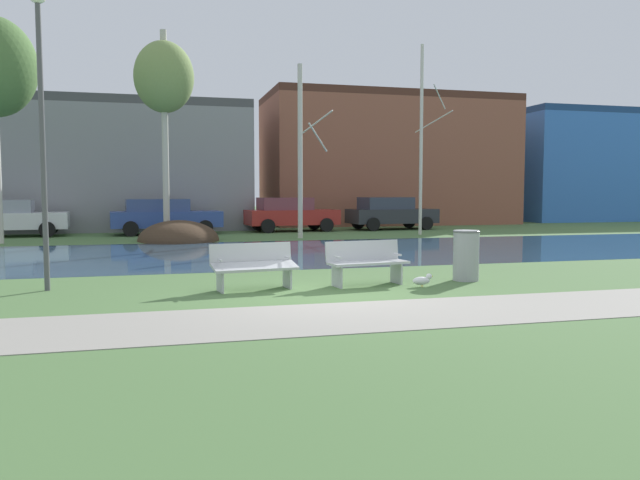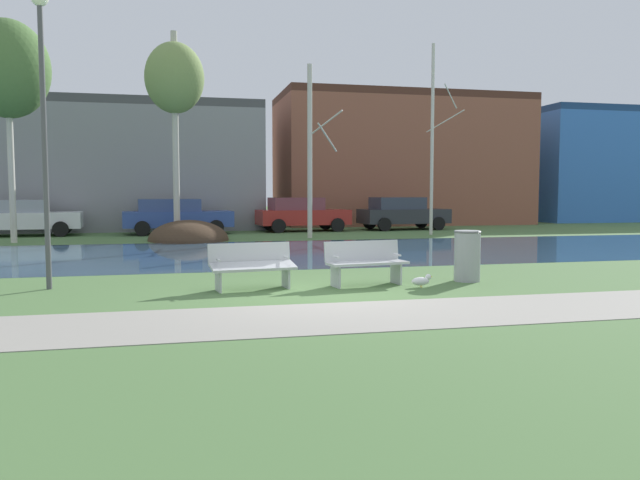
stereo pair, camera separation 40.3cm
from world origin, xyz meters
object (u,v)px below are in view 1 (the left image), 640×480
(bench_left, at_px, (254,265))
(streetlamp, at_px, (41,90))
(bench_right, at_px, (367,261))
(parked_sedan_second_blue, at_px, (164,216))
(parked_van_nearest_white, at_px, (6,217))
(parked_wagon_fourth_dark, at_px, (390,213))
(seagull, at_px, (422,280))
(parked_hatch_third_red, at_px, (290,214))
(trash_bin, at_px, (466,255))

(bench_left, height_order, streetlamp, streetlamp)
(streetlamp, bearing_deg, bench_right, -8.43)
(bench_left, height_order, parked_sedan_second_blue, parked_sedan_second_blue)
(bench_left, relative_size, bench_right, 1.00)
(parked_van_nearest_white, bearing_deg, parked_sedan_second_blue, -0.90)
(streetlamp, bearing_deg, parked_wagon_fourth_dark, 50.99)
(bench_right, distance_m, seagull, 1.15)
(streetlamp, bearing_deg, seagull, -11.34)
(seagull, relative_size, parked_wagon_fourth_dark, 0.10)
(parked_sedan_second_blue, bearing_deg, parked_hatch_third_red, 6.38)
(bench_left, distance_m, bench_right, 2.24)
(bench_left, relative_size, streetlamp, 0.30)
(bench_left, relative_size, trash_bin, 1.59)
(bench_right, relative_size, parked_sedan_second_blue, 0.35)
(bench_left, distance_m, trash_bin, 4.45)
(bench_right, xyz_separation_m, streetlamp, (-5.99, 0.89, 3.21))
(parked_hatch_third_red, bearing_deg, parked_sedan_second_blue, -173.62)
(streetlamp, bearing_deg, bench_left, -13.31)
(streetlamp, relative_size, parked_hatch_third_red, 1.26)
(parked_wagon_fourth_dark, bearing_deg, bench_left, -118.77)
(parked_wagon_fourth_dark, bearing_deg, parked_hatch_third_red, -178.25)
(seagull, distance_m, parked_van_nearest_white, 20.19)
(bench_left, bearing_deg, bench_right, 0.00)
(parked_hatch_third_red, bearing_deg, streetlamp, -116.64)
(streetlamp, distance_m, parked_sedan_second_blue, 15.88)
(seagull, xyz_separation_m, streetlamp, (-6.96, 1.40, 3.56))
(bench_left, relative_size, parked_sedan_second_blue, 0.35)
(bench_left, bearing_deg, streetlamp, 166.69)
(bench_right, bearing_deg, trash_bin, 2.17)
(bench_right, bearing_deg, parked_van_nearest_white, 121.32)
(trash_bin, xyz_separation_m, streetlamp, (-8.20, 0.80, 3.14))
(bench_right, xyz_separation_m, parked_sedan_second_blue, (-3.68, 16.33, 0.34))
(seagull, distance_m, parked_hatch_third_red, 17.53)
(bench_right, bearing_deg, streetlamp, 171.57)
(bench_left, bearing_deg, parked_van_nearest_white, 115.27)
(parked_van_nearest_white, distance_m, parked_wagon_fourth_dark, 17.18)
(bench_right, height_order, streetlamp, streetlamp)
(trash_bin, relative_size, streetlamp, 0.19)
(streetlamp, bearing_deg, parked_hatch_third_red, 63.36)
(streetlamp, relative_size, parked_van_nearest_white, 1.18)
(bench_right, distance_m, streetlamp, 6.86)
(trash_bin, bearing_deg, parked_hatch_third_red, 90.46)
(trash_bin, xyz_separation_m, parked_hatch_third_red, (-0.13, 16.89, 0.28))
(trash_bin, height_order, parked_sedan_second_blue, parked_sedan_second_blue)
(trash_bin, xyz_separation_m, parked_sedan_second_blue, (-5.89, 16.25, 0.27))
(streetlamp, bearing_deg, parked_sedan_second_blue, 81.49)
(parked_sedan_second_blue, xyz_separation_m, parked_wagon_fourth_dark, (10.85, 0.80, 0.02))
(bench_right, height_order, seagull, bench_right)
(streetlamp, distance_m, parked_hatch_third_red, 18.22)
(trash_bin, bearing_deg, parked_sedan_second_blue, 109.94)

